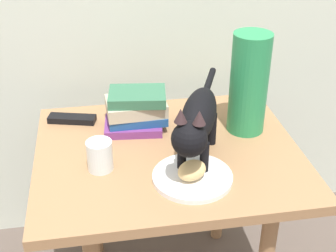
{
  "coord_description": "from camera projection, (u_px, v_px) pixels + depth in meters",
  "views": [
    {
      "loc": [
        -0.19,
        -1.12,
        1.33
      ],
      "look_at": [
        0.0,
        0.0,
        0.67
      ],
      "focal_mm": 50.09,
      "sensor_mm": 36.0,
      "label": 1
    }
  ],
  "objects": [
    {
      "name": "candle_jar",
      "position": [
        100.0,
        157.0,
        1.26
      ],
      "size": [
        0.07,
        0.07,
        0.08
      ],
      "color": "silver",
      "rests_on": "side_table"
    },
    {
      "name": "cat",
      "position": [
        197.0,
        120.0,
        1.24
      ],
      "size": [
        0.22,
        0.45,
        0.23
      ],
      "color": "black",
      "rests_on": "side_table"
    },
    {
      "name": "plate",
      "position": [
        192.0,
        177.0,
        1.23
      ],
      "size": [
        0.21,
        0.21,
        0.01
      ],
      "primitive_type": "cylinder",
      "color": "white",
      "rests_on": "side_table"
    },
    {
      "name": "green_vase",
      "position": [
        249.0,
        84.0,
        1.38
      ],
      "size": [
        0.11,
        0.11,
        0.31
      ],
      "primitive_type": "cylinder",
      "color": "#288C51",
      "rests_on": "side_table"
    },
    {
      "name": "bread_roll",
      "position": [
        192.0,
        170.0,
        1.2
      ],
      "size": [
        0.1,
        0.09,
        0.05
      ],
      "primitive_type": "ellipsoid",
      "rotation": [
        0.0,
        0.0,
        0.48
      ],
      "color": "#E0BC7A",
      "rests_on": "plate"
    },
    {
      "name": "side_table",
      "position": [
        168.0,
        173.0,
        1.4
      ],
      "size": [
        0.76,
        0.63,
        0.59
      ],
      "color": "#9E724C",
      "rests_on": "ground"
    },
    {
      "name": "book_stack",
      "position": [
        136.0,
        110.0,
        1.44
      ],
      "size": [
        0.2,
        0.15,
        0.12
      ],
      "color": "#72337A",
      "rests_on": "side_table"
    },
    {
      "name": "tv_remote",
      "position": [
        72.0,
        119.0,
        1.49
      ],
      "size": [
        0.16,
        0.08,
        0.02
      ],
      "primitive_type": "cube",
      "rotation": [
        0.0,
        0.0,
        -0.26
      ],
      "color": "black",
      "rests_on": "side_table"
    }
  ]
}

